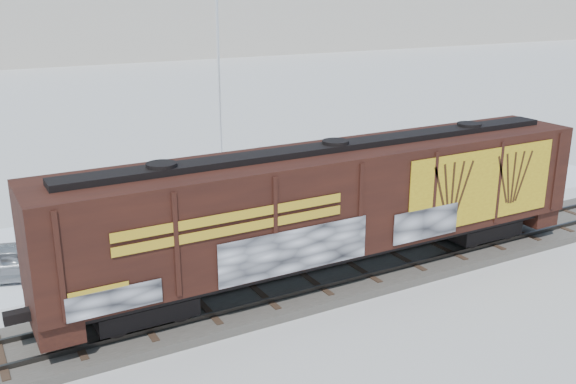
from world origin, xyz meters
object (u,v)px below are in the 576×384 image
flagpole (221,96)px  car_dark (347,189)px  car_silver (14,261)px  hopper_railcar (334,202)px  car_white (318,198)px

flagpole → car_dark: bearing=-57.7°
flagpole → car_silver: 14.04m
car_dark → car_silver: bearing=102.5°
hopper_railcar → flagpole: size_ratio=1.58×
flagpole → car_white: 7.75m
hopper_railcar → car_dark: (5.37, 7.01, -2.23)m
flagpole → car_silver: (-11.32, -7.26, -4.05)m
hopper_railcar → flagpole: 13.25m
flagpole → car_dark: size_ratio=2.42×
flagpole → car_white: flagpole is taller
hopper_railcar → car_silver: size_ratio=5.00×
hopper_railcar → car_white: bearing=62.1°
car_silver → car_dark: bearing=-68.4°
car_silver → car_white: 13.38m
car_silver → car_white: car_silver is taller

